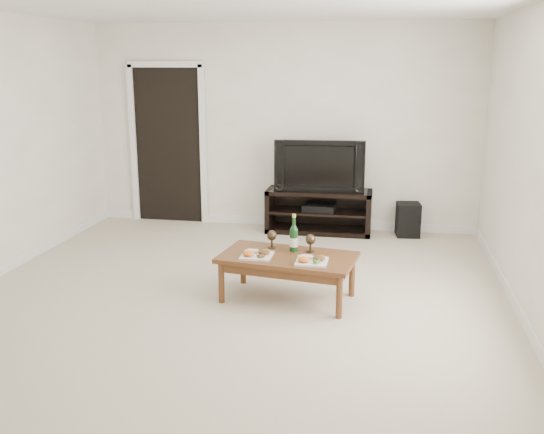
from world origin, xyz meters
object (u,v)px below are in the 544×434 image
at_px(media_console, 319,211).
at_px(television, 320,165).
at_px(coffee_table, 288,277).
at_px(subwoofer, 408,220).

xyz_separation_m(media_console, television, (0.00, 0.00, 0.60)).
distance_m(media_console, coffee_table, 2.33).
distance_m(media_console, subwoofer, 1.12).
relative_size(television, subwoofer, 2.66).
xyz_separation_m(television, subwoofer, (1.12, 0.03, -0.66)).
bearing_deg(subwoofer, media_console, 174.77).
xyz_separation_m(subwoofer, coffee_table, (-1.14, -2.36, 0.00)).
bearing_deg(subwoofer, coffee_table, -122.58).
bearing_deg(television, coffee_table, -94.55).
xyz_separation_m(television, coffee_table, (-0.03, -2.33, -0.66)).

